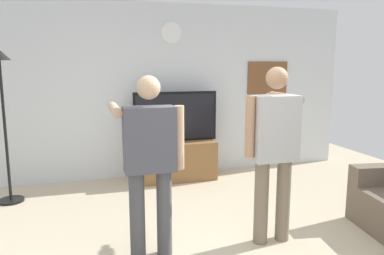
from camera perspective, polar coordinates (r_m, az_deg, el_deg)
name	(u,v)px	position (r m, az deg, el deg)	size (l,w,h in m)	color
back_wall	(157,91)	(5.89, -5.40, 5.61)	(6.40, 0.10, 2.70)	silver
tv_stand	(177,160)	(5.77, -2.38, -5.06)	(1.18, 0.55, 0.59)	olive
television	(176,117)	(5.68, -2.54, 1.69)	(1.29, 0.07, 0.76)	black
wall_clock	(171,33)	(5.88, -3.22, 14.35)	(0.32, 0.32, 0.03)	white
framed_picture	(267,78)	(6.45, 11.50, 7.49)	(0.72, 0.04, 0.54)	brown
floor_lamp	(2,94)	(5.18, -27.19, 4.56)	(0.32, 0.32, 1.96)	black
person_standing_nearer_lamp	(149,156)	(3.34, -6.56, -4.42)	(0.63, 0.78, 1.67)	#4C4C51
person_standing_nearer_couch	(274,145)	(3.69, 12.47, -2.59)	(0.62, 0.78, 1.74)	#7A6B56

